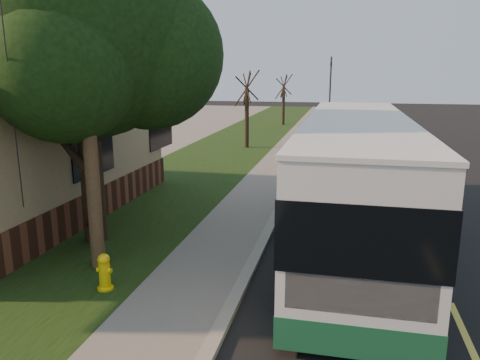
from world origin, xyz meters
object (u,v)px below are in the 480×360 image
leafy_tree (86,33)px  distant_car (345,124)px  skateboarder (94,209)px  traffic_signal (330,85)px  transit_bus (355,175)px  bare_tree_far (283,100)px  utility_pole (83,53)px  fire_hydrant (105,272)px  bare_tree_near (247,110)px

leafy_tree → distant_car: (6.08, 21.40, -4.32)m
skateboarder → traffic_signal: bearing=-65.4°
transit_bus → distant_car: (-0.29, 19.71, -0.84)m
transit_bus → skateboarder: transit_bus is taller
transit_bus → skateboarder: bearing=-161.9°
transit_bus → distant_car: size_ratio=2.36×
leafy_tree → bare_tree_far: size_ratio=1.94×
utility_pole → traffic_signal: (3.81, 33.01, -1.47)m
distant_car → skateboarder: bearing=-107.9°
fire_hydrant → bare_tree_far: size_ratio=0.18×
utility_pole → skateboarder: bearing=120.9°
bare_tree_near → traffic_signal: 16.52m
fire_hydrant → utility_pole: (-0.71, 0.99, 4.20)m
fire_hydrant → distant_car: (4.51, 24.04, 0.41)m
fire_hydrant → traffic_signal: (3.10, 34.00, 2.73)m
skateboarder → distant_car: bearing=-72.6°
traffic_signal → distant_car: bearing=-82.0°
fire_hydrant → traffic_signal: bearing=84.8°
bare_tree_far → distant_car: size_ratio=0.81×
leafy_tree → bare_tree_far: 27.56m
bare_tree_far → transit_bus: (5.20, -25.66, -0.32)m
leafy_tree → transit_bus: leafy_tree is taller
transit_bus → distant_car: 19.73m
skateboarder → distant_car: 22.57m
utility_pole → bare_tree_near: (-0.19, 17.01, -2.48)m
bare_tree_far → traffic_signal: bearing=48.8°
bare_tree_far → distant_car: 7.80m
traffic_signal → leafy_tree: bearing=-98.5°
transit_bus → leafy_tree: bearing=-165.2°
traffic_signal → transit_bus: 29.75m
bare_tree_near → traffic_signal: (4.00, 16.00, 1.01)m
fire_hydrant → transit_bus: transit_bus is taller
leafy_tree → distant_car: 22.66m
distant_car → transit_bus: bearing=-91.6°
utility_pole → leafy_tree: (-0.87, 1.66, 0.54)m
leafy_tree → skateboarder: 4.23m
leafy_tree → skateboarder: (0.10, -0.37, -4.22)m
utility_pole → skateboarder: size_ratio=5.15×
traffic_signal → skateboarder: bearing=-98.2°
bare_tree_near → bare_tree_far: bearing=87.6°
bare_tree_far → transit_bus: bare_tree_far is taller
bare_tree_near → transit_bus: (5.70, -13.66, -0.47)m
utility_pole → distant_car: size_ratio=1.83×
fire_hydrant → skateboarder: skateboarder is taller
leafy_tree → skateboarder: leafy_tree is taller
utility_pole → bare_tree_near: 17.19m
leafy_tree → skateboarder: size_ratio=4.43×
skateboarder → distant_car: (5.98, 21.76, -0.11)m
fire_hydrant → bare_tree_near: size_ratio=0.17×
bare_tree_near → skateboarder: (-0.58, -15.72, -1.20)m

